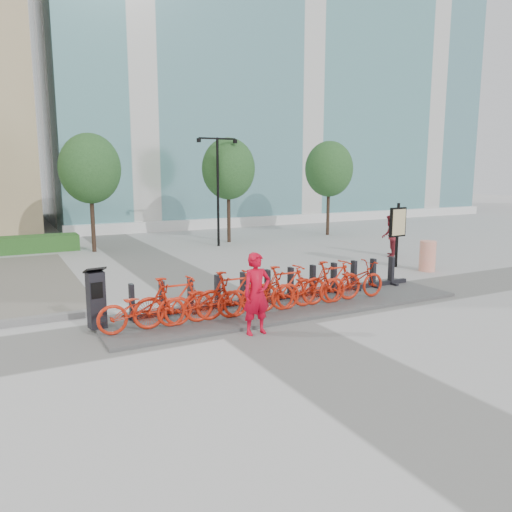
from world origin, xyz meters
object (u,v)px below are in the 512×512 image
pedestrian (390,236)px  map_sign (398,225)px  worker_red (257,294)px  bike_0 (142,308)px  construction_barrel (428,256)px  kiosk (96,299)px

pedestrian → map_sign: map_sign is taller
worker_red → map_sign: bearing=26.5°
bike_0 → construction_barrel: bearing=-78.7°
kiosk → worker_red: (3.04, -1.79, 0.15)m
map_sign → pedestrian: bearing=47.5°
map_sign → construction_barrel: bearing=-72.7°
kiosk → pedestrian: 13.32m
worker_red → construction_barrel: size_ratio=1.67×
construction_barrel → kiosk: bearing=-172.6°
pedestrian → bike_0: bearing=-21.0°
bike_0 → worker_red: 2.50m
map_sign → worker_red: bearing=-157.8°
worker_red → pedestrian: worker_red is taller
kiosk → construction_barrel: size_ratio=1.29×
worker_red → map_sign: size_ratio=0.76×
pedestrian → map_sign: 2.45m
pedestrian → construction_barrel: (-0.94, -2.95, -0.33)m
kiosk → map_sign: bearing=4.4°
construction_barrel → worker_red: bearing=-159.0°
bike_0 → pedestrian: pedestrian is taller
kiosk → worker_red: bearing=-39.0°
bike_0 → kiosk: size_ratio=1.40×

